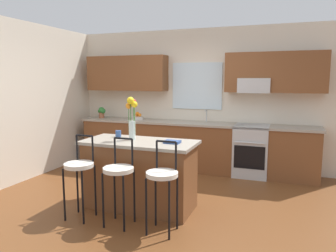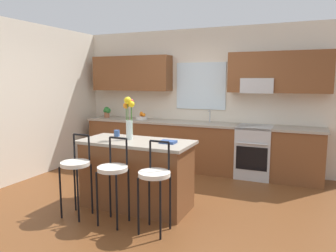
{
  "view_description": "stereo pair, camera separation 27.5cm",
  "coord_description": "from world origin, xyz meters",
  "views": [
    {
      "loc": [
        1.68,
        -4.15,
        1.73
      ],
      "look_at": [
        -0.07,
        0.55,
        1.0
      ],
      "focal_mm": 34.37,
      "sensor_mm": 36.0,
      "label": 1
    },
    {
      "loc": [
        1.93,
        -4.05,
        1.73
      ],
      "look_at": [
        -0.07,
        0.55,
        1.0
      ],
      "focal_mm": 34.37,
      "sensor_mm": 36.0,
      "label": 2
    }
  ],
  "objects": [
    {
      "name": "potted_plant_small",
      "position": [
        -2.0,
        1.7,
        1.05
      ],
      "size": [
        0.18,
        0.13,
        0.23
      ],
      "color": "#9E5B3D",
      "rests_on": "counter_run"
    },
    {
      "name": "bar_stool_middle",
      "position": [
        -0.14,
        -0.93,
        0.64
      ],
      "size": [
        0.36,
        0.36,
        1.04
      ],
      "color": "black",
      "rests_on": "ground"
    },
    {
      "name": "oven_range",
      "position": [
        1.11,
        1.68,
        0.46
      ],
      "size": [
        0.6,
        0.64,
        0.92
      ],
      "color": "#B7BABC",
      "rests_on": "ground"
    },
    {
      "name": "ground_plane",
      "position": [
        0.0,
        0.0,
        0.0
      ],
      "size": [
        14.0,
        14.0,
        0.0
      ],
      "primitive_type": "plane",
      "color": "brown"
    },
    {
      "name": "cookbook",
      "position": [
        0.32,
        -0.34,
        0.94
      ],
      "size": [
        0.2,
        0.15,
        0.03
      ],
      "primitive_type": "cube",
      "color": "navy",
      "rests_on": "kitchen_island"
    },
    {
      "name": "sink_faucet",
      "position": [
        0.23,
        1.84,
        1.06
      ],
      "size": [
        0.02,
        0.13,
        0.23
      ],
      "color": "#B7BABC",
      "rests_on": "counter_run"
    },
    {
      "name": "mug_ceramic",
      "position": [
        -0.55,
        -0.18,
        0.97
      ],
      "size": [
        0.08,
        0.08,
        0.09
      ],
      "primitive_type": "cylinder",
      "color": "#33518C",
      "rests_on": "kitchen_island"
    },
    {
      "name": "kitchen_island",
      "position": [
        -0.14,
        -0.36,
        0.46
      ],
      "size": [
        1.52,
        0.71,
        0.92
      ],
      "color": "brown",
      "rests_on": "ground"
    },
    {
      "name": "counter_run",
      "position": [
        0.0,
        1.7,
        0.47
      ],
      "size": [
        4.56,
        0.64,
        0.92
      ],
      "color": "brown",
      "rests_on": "ground"
    },
    {
      "name": "bar_stool_near",
      "position": [
        -0.69,
        -0.93,
        0.64
      ],
      "size": [
        0.36,
        0.36,
        1.04
      ],
      "color": "black",
      "rests_on": "ground"
    },
    {
      "name": "back_wall_assembly",
      "position": [
        0.02,
        1.99,
        1.51
      ],
      "size": [
        5.6,
        0.5,
        2.7
      ],
      "color": "beige",
      "rests_on": "ground"
    },
    {
      "name": "fruit_bowl_oranges",
      "position": [
        -1.16,
        1.7,
        0.97
      ],
      "size": [
        0.24,
        0.24,
        0.16
      ],
      "color": "silver",
      "rests_on": "counter_run"
    },
    {
      "name": "flower_vase",
      "position": [
        -0.27,
        -0.31,
        1.24
      ],
      "size": [
        0.17,
        0.15,
        0.58
      ],
      "color": "silver",
      "rests_on": "kitchen_island"
    },
    {
      "name": "bar_stool_far",
      "position": [
        0.41,
        -0.93,
        0.64
      ],
      "size": [
        0.36,
        0.36,
        1.04
      ],
      "color": "black",
      "rests_on": "ground"
    },
    {
      "name": "wall_left",
      "position": [
        -2.56,
        0.3,
        1.35
      ],
      "size": [
        0.12,
        4.6,
        2.7
      ],
      "primitive_type": "cube",
      "color": "beige",
      "rests_on": "ground"
    }
  ]
}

